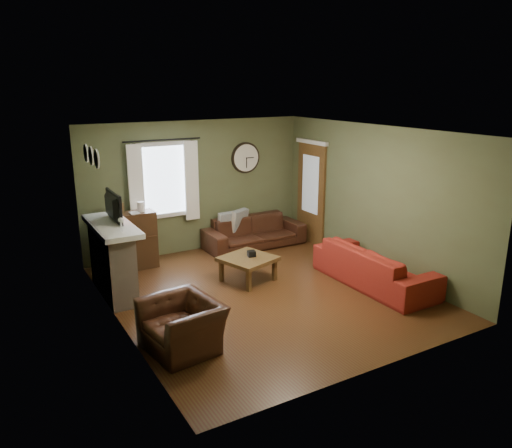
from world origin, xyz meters
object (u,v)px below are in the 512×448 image
sofa_red (374,266)px  coffee_table (248,269)px  sofa_brown (254,232)px  bookshelf (131,241)px  armchair (182,325)px

sofa_red → coffee_table: bearing=55.7°
sofa_brown → coffee_table: (-1.04, -1.60, -0.09)m
sofa_brown → bookshelf: bearing=-179.6°
sofa_red → sofa_brown: bearing=14.4°
bookshelf → sofa_brown: bearing=0.4°
sofa_brown → sofa_red: bearing=-75.6°
sofa_brown → coffee_table: bearing=-123.0°
sofa_brown → sofa_red: 2.89m
sofa_brown → armchair: 4.27m
armchair → sofa_brown: bearing=129.6°
sofa_brown → sofa_red: sofa_red is taller
bookshelf → sofa_red: size_ratio=0.47×
bookshelf → sofa_brown: size_ratio=0.50×
bookshelf → sofa_brown: (2.58, 0.02, -0.22)m
bookshelf → sofa_red: bearing=-40.1°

